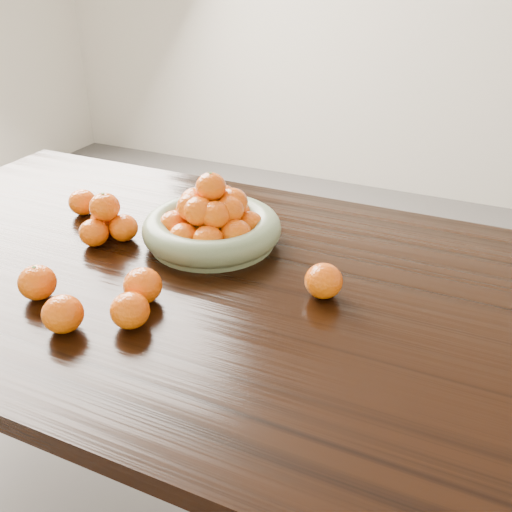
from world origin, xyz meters
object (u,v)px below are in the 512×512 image
at_px(dining_table, 243,317).
at_px(orange_pyramid, 107,222).
at_px(fruit_bowl, 212,223).
at_px(loose_orange_0, 37,282).

bearing_deg(dining_table, orange_pyramid, 173.38).
bearing_deg(fruit_bowl, orange_pyramid, -159.75).
xyz_separation_m(orange_pyramid, loose_orange_0, (0.03, -0.27, -0.01)).
height_order(dining_table, fruit_bowl, fruit_bowl).
relative_size(orange_pyramid, loose_orange_0, 1.81).
xyz_separation_m(dining_table, orange_pyramid, (-0.38, 0.04, 0.14)).
xyz_separation_m(dining_table, loose_orange_0, (-0.34, -0.22, 0.12)).
bearing_deg(fruit_bowl, loose_orange_0, -119.53).
bearing_deg(orange_pyramid, loose_orange_0, -82.67).
bearing_deg(dining_table, loose_orange_0, -146.93).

